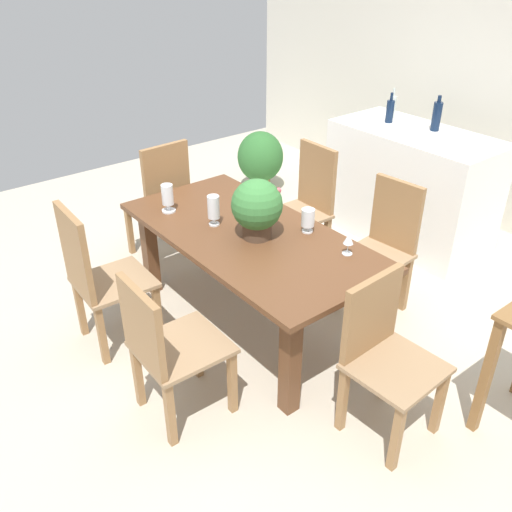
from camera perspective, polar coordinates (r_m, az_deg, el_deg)
The scene contains 19 objects.
ground_plane at distance 4.13m, azimuth 1.63°, elevation -5.74°, with size 7.04×7.04×0.00m, color #BCB29E.
back_wall at distance 5.51m, azimuth 24.04°, elevation 16.03°, with size 6.40×0.10×2.60m, color beige.
dining_table at distance 3.69m, azimuth -0.71°, elevation 0.81°, with size 1.87×0.93×0.73m.
chair_head_end at distance 4.59m, azimuth -9.62°, elevation 5.93°, with size 0.45×0.46×1.04m.
chair_far_right at distance 4.03m, azimuth 13.10°, elevation 1.39°, with size 0.45×0.48×0.97m.
chair_foot_end at distance 3.05m, azimuth 12.99°, elevation -9.36°, with size 0.45×0.48×0.92m.
chair_near_left at distance 3.66m, azimuth -16.18°, elevation -1.75°, with size 0.47×0.49×1.02m.
chair_near_right at distance 3.05m, azimuth -9.38°, elevation -9.05°, with size 0.46×0.49×0.92m.
chair_far_left at distance 4.53m, azimuth 5.15°, elevation 5.60°, with size 0.44×0.48×1.00m.
flower_centerpiece at distance 3.48m, azimuth 0.10°, elevation 5.06°, with size 0.33×0.33×0.39m.
crystal_vase_left at distance 3.61m, azimuth 5.38°, elevation 3.86°, with size 0.09×0.09×0.16m.
crystal_vase_center_near at distance 3.92m, azimuth -9.10°, elevation 6.08°, with size 0.10×0.10×0.20m.
crystal_vase_right at distance 3.69m, azimuth -4.40°, elevation 4.94°, with size 0.08×0.08×0.21m.
wine_glass at distance 3.39m, azimuth 9.51°, elevation 1.66°, with size 0.06×0.06×0.14m.
kitchen_counter at distance 5.10m, azimuth 15.57°, elevation 6.92°, with size 1.43×0.70×1.00m, color white.
wine_bottle_green at distance 5.25m, azimuth 13.87°, elevation 14.74°, with size 0.06×0.06×0.26m.
wine_bottle_tall at distance 4.97m, azimuth 18.13°, elevation 13.57°, with size 0.07×0.07×0.29m.
wine_bottle_clear at distance 5.10m, azimuth 13.64°, elevation 14.34°, with size 0.07×0.07×0.26m.
potted_plant_floor at distance 5.98m, azimuth 0.45°, elevation 10.04°, with size 0.49×0.49×0.64m.
Camera 1 is at (2.55, -2.16, 2.43)m, focal length 38.80 mm.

